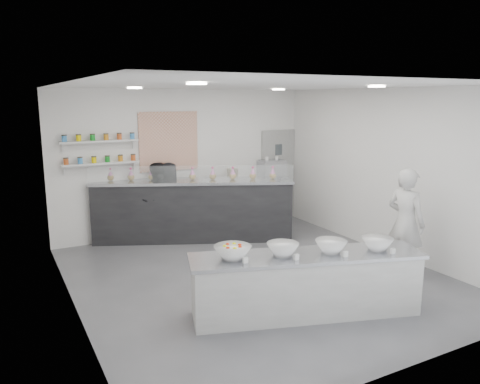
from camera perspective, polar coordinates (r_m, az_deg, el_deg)
name	(u,v)px	position (r m, az deg, el deg)	size (l,w,h in m)	color
floor	(256,277)	(7.64, 1.97, -10.27)	(6.00, 6.00, 0.00)	#515156
ceiling	(257,85)	(7.10, 2.14, 12.85)	(6.00, 6.00, 0.00)	white
back_wall	(185,162)	(9.90, -6.73, 3.64)	(5.50, 5.50, 0.00)	white
left_wall	(70,203)	(6.33, -20.02, -1.33)	(6.00, 6.00, 0.00)	white
right_wall	(387,172)	(8.91, 17.54, 2.34)	(6.00, 6.00, 0.00)	white
back_door	(278,175)	(10.98, 4.62, 2.07)	(0.88, 0.04, 2.10)	gray
pattern_panel	(169,141)	(9.70, -8.67, 6.11)	(1.25, 0.03, 1.20)	#BC552A
jar_shelf_lower	(101,163)	(9.30, -16.62, 3.37)	(1.45, 0.22, 0.04)	silver
jar_shelf_upper	(99,141)	(9.25, -16.76, 5.95)	(1.45, 0.22, 0.04)	silver
preserve_jars	(100,149)	(9.24, -16.69, 5.08)	(1.45, 0.10, 0.56)	#C55420
downlight_0	(197,84)	(5.58, -5.31, 13.02)	(0.24, 0.24, 0.02)	white
downlight_1	(377,86)	(7.15, 16.32, 12.24)	(0.24, 0.24, 0.02)	white
downlight_2	(135,88)	(8.04, -12.74, 12.27)	(0.24, 0.24, 0.02)	white
downlight_3	(278,89)	(9.20, 4.70, 12.35)	(0.24, 0.24, 0.02)	white
prep_counter	(306,284)	(6.31, 8.05, -11.09)	(3.05, 0.69, 0.83)	#ABABA6
back_bar	(193,210)	(9.43, -5.73, -2.19)	(3.96, 0.73, 1.23)	black
sneeze_guard	(192,174)	(8.94, -5.90, 2.16)	(3.90, 0.02, 0.33)	white
espresso_ledge	(254,203)	(10.54, 1.70, -1.35)	(1.34, 0.43, 0.99)	#ABABA6
espresso_machine	(272,170)	(10.64, 3.89, 2.67)	(0.57, 0.40, 0.44)	#93969E
cup_stacks	(232,176)	(10.16, -0.93, 1.97)	(0.24, 0.24, 0.33)	gray
prep_bowls	(307,248)	(6.14, 8.18, -6.78)	(2.37, 0.52, 0.17)	white
label_cards	(342,261)	(5.88, 12.38, -8.25)	(2.01, 0.04, 0.07)	white
cookie_bags	(192,174)	(9.29, -5.82, 2.26)	(3.33, 0.13, 0.25)	#CE66B3
woman_prep	(406,223)	(7.86, 19.53, -3.57)	(0.64, 0.42, 1.76)	silver
staff_left	(157,202)	(9.40, -10.13, -1.25)	(0.77, 0.60, 1.58)	black
staff_right	(169,201)	(9.48, -8.66, -1.12)	(0.77, 0.50, 1.58)	black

